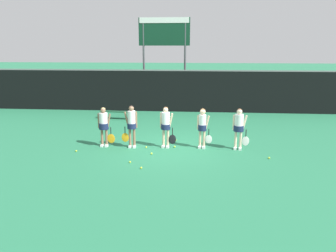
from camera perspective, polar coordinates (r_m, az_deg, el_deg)
ground_plane at (r=13.36m, az=0.10°, el=-3.78°), size 140.00×140.00×0.00m
fence_windscreen at (r=20.49m, az=1.91°, el=6.15°), size 60.00×0.08×2.62m
scoreboard at (r=21.98m, az=-0.65°, el=14.91°), size 3.33×0.15×5.82m
bench_courtside at (r=18.72m, az=-8.71°, el=2.39°), size 2.05×0.58×0.45m
player_0 at (r=13.53m, az=-11.11°, el=0.38°), size 0.69×0.39×1.62m
player_1 at (r=13.21m, az=-6.37°, el=0.54°), size 0.65×0.36×1.74m
player_2 at (r=13.12m, az=-0.37°, el=0.39°), size 0.66×0.38×1.68m
player_3 at (r=13.13m, az=6.04°, el=0.18°), size 0.61×0.34×1.63m
player_4 at (r=13.18m, az=12.26°, el=0.10°), size 0.67×0.40×1.66m
tennis_ball_0 at (r=11.71m, az=-6.62°, el=-6.25°), size 0.07×0.07×0.07m
tennis_ball_1 at (r=11.14m, az=-4.70°, el=-7.27°), size 0.07×0.07×0.07m
tennis_ball_2 at (r=12.60m, az=17.20°, el=-5.33°), size 0.07×0.07×0.07m
tennis_ball_3 at (r=13.35m, az=1.17°, el=-3.63°), size 0.07×0.07×0.07m
tennis_ball_4 at (r=13.32m, az=-3.82°, el=-3.71°), size 0.07×0.07×0.07m
tennis_ball_5 at (r=12.53m, az=-2.88°, el=-4.82°), size 0.07×0.07×0.07m
tennis_ball_6 at (r=13.32m, az=-15.69°, el=-4.20°), size 0.07×0.07×0.07m
tennis_ball_7 at (r=14.29m, az=1.36°, el=-2.46°), size 0.07×0.07×0.07m
tennis_ball_8 at (r=13.88m, az=0.55°, el=-2.96°), size 0.07×0.07×0.07m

